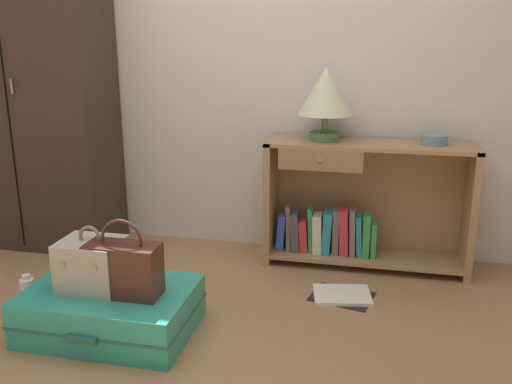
{
  "coord_description": "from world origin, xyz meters",
  "views": [
    {
      "loc": [
        0.86,
        -1.89,
        1.33
      ],
      "look_at": [
        0.26,
        0.78,
        0.55
      ],
      "focal_mm": 38.71,
      "sensor_mm": 36.0,
      "label": 1
    }
  ],
  "objects_px": {
    "wardrobe": "(29,83)",
    "train_case": "(92,264)",
    "suitcase_large": "(111,310)",
    "bookshelf": "(357,207)",
    "table_lamp": "(326,93)",
    "bottle": "(28,296)",
    "bowl": "(434,140)",
    "handbag": "(123,268)",
    "open_book_on_floor": "(342,295)"
  },
  "relations": [
    {
      "from": "bookshelf",
      "to": "bottle",
      "type": "bearing_deg",
      "value": -146.63
    },
    {
      "from": "handbag",
      "to": "table_lamp",
      "type": "bearing_deg",
      "value": 55.41
    },
    {
      "from": "wardrobe",
      "to": "train_case",
      "type": "distance_m",
      "value": 1.53
    },
    {
      "from": "table_lamp",
      "to": "train_case",
      "type": "bearing_deg",
      "value": -130.87
    },
    {
      "from": "bottle",
      "to": "handbag",
      "type": "bearing_deg",
      "value": -9.19
    },
    {
      "from": "handbag",
      "to": "open_book_on_floor",
      "type": "relative_size",
      "value": 0.99
    },
    {
      "from": "train_case",
      "to": "handbag",
      "type": "xyz_separation_m",
      "value": [
        0.17,
        -0.03,
        0.01
      ]
    },
    {
      "from": "suitcase_large",
      "to": "bottle",
      "type": "bearing_deg",
      "value": 172.82
    },
    {
      "from": "wardrobe",
      "to": "bottle",
      "type": "height_order",
      "value": "wardrobe"
    },
    {
      "from": "wardrobe",
      "to": "bottle",
      "type": "xyz_separation_m",
      "value": [
        0.52,
        -0.94,
        -0.95
      ]
    },
    {
      "from": "suitcase_large",
      "to": "open_book_on_floor",
      "type": "relative_size",
      "value": 2.12
    },
    {
      "from": "bookshelf",
      "to": "handbag",
      "type": "distance_m",
      "value": 1.47
    },
    {
      "from": "train_case",
      "to": "handbag",
      "type": "height_order",
      "value": "handbag"
    },
    {
      "from": "wardrobe",
      "to": "bottle",
      "type": "bearing_deg",
      "value": -61.06
    },
    {
      "from": "bowl",
      "to": "train_case",
      "type": "height_order",
      "value": "bowl"
    },
    {
      "from": "suitcase_large",
      "to": "bookshelf",
      "type": "bearing_deg",
      "value": 45.18
    },
    {
      "from": "bookshelf",
      "to": "bowl",
      "type": "bearing_deg",
      "value": 2.29
    },
    {
      "from": "table_lamp",
      "to": "open_book_on_floor",
      "type": "height_order",
      "value": "table_lamp"
    },
    {
      "from": "train_case",
      "to": "open_book_on_floor",
      "type": "relative_size",
      "value": 0.84
    },
    {
      "from": "bookshelf",
      "to": "suitcase_large",
      "type": "bearing_deg",
      "value": -134.82
    },
    {
      "from": "train_case",
      "to": "wardrobe",
      "type": "bearing_deg",
      "value": 132.45
    },
    {
      "from": "wardrobe",
      "to": "suitcase_large",
      "type": "height_order",
      "value": "wardrobe"
    },
    {
      "from": "bowl",
      "to": "handbag",
      "type": "distance_m",
      "value": 1.82
    },
    {
      "from": "wardrobe",
      "to": "bottle",
      "type": "distance_m",
      "value": 1.43
    },
    {
      "from": "suitcase_large",
      "to": "bottle",
      "type": "distance_m",
      "value": 0.47
    },
    {
      "from": "train_case",
      "to": "bottle",
      "type": "relative_size",
      "value": 1.43
    },
    {
      "from": "bookshelf",
      "to": "open_book_on_floor",
      "type": "bearing_deg",
      "value": -94.71
    },
    {
      "from": "handbag",
      "to": "bottle",
      "type": "xyz_separation_m",
      "value": [
        -0.57,
        0.09,
        -0.24
      ]
    },
    {
      "from": "wardrobe",
      "to": "suitcase_large",
      "type": "xyz_separation_m",
      "value": [
        0.99,
        -1.0,
        -0.94
      ]
    },
    {
      "from": "table_lamp",
      "to": "open_book_on_floor",
      "type": "relative_size",
      "value": 1.17
    },
    {
      "from": "wardrobe",
      "to": "train_case",
      "type": "xyz_separation_m",
      "value": [
        0.92,
        -1.0,
        -0.71
      ]
    },
    {
      "from": "suitcase_large",
      "to": "bottle",
      "type": "xyz_separation_m",
      "value": [
        -0.47,
        0.06,
        -0.01
      ]
    },
    {
      "from": "table_lamp",
      "to": "open_book_on_floor",
      "type": "distance_m",
      "value": 1.13
    },
    {
      "from": "bowl",
      "to": "bottle",
      "type": "relative_size",
      "value": 0.7
    },
    {
      "from": "table_lamp",
      "to": "bottle",
      "type": "distance_m",
      "value": 1.9
    },
    {
      "from": "suitcase_large",
      "to": "train_case",
      "type": "distance_m",
      "value": 0.24
    },
    {
      "from": "wardrobe",
      "to": "handbag",
      "type": "xyz_separation_m",
      "value": [
        1.09,
        -1.03,
        -0.7
      ]
    },
    {
      "from": "wardrobe",
      "to": "bookshelf",
      "type": "height_order",
      "value": "wardrobe"
    },
    {
      "from": "bowl",
      "to": "bottle",
      "type": "distance_m",
      "value": 2.29
    },
    {
      "from": "suitcase_large",
      "to": "handbag",
      "type": "bearing_deg",
      "value": -18.78
    },
    {
      "from": "bookshelf",
      "to": "train_case",
      "type": "distance_m",
      "value": 1.56
    },
    {
      "from": "train_case",
      "to": "suitcase_large",
      "type": "bearing_deg",
      "value": 2.62
    },
    {
      "from": "wardrobe",
      "to": "table_lamp",
      "type": "xyz_separation_m",
      "value": [
        1.84,
        0.07,
        -0.03
      ]
    },
    {
      "from": "bowl",
      "to": "wardrobe",
      "type": "bearing_deg",
      "value": -177.99
    },
    {
      "from": "suitcase_large",
      "to": "train_case",
      "type": "xyz_separation_m",
      "value": [
        -0.07,
        -0.0,
        0.22
      ]
    },
    {
      "from": "bottle",
      "to": "train_case",
      "type": "bearing_deg",
      "value": -8.97
    },
    {
      "from": "bowl",
      "to": "suitcase_large",
      "type": "height_order",
      "value": "bowl"
    },
    {
      "from": "bookshelf",
      "to": "train_case",
      "type": "xyz_separation_m",
      "value": [
        -1.14,
        -1.07,
        -0.02
      ]
    },
    {
      "from": "suitcase_large",
      "to": "open_book_on_floor",
      "type": "height_order",
      "value": "suitcase_large"
    },
    {
      "from": "table_lamp",
      "to": "train_case",
      "type": "height_order",
      "value": "table_lamp"
    }
  ]
}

